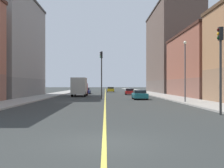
{
  "coord_description": "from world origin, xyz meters",
  "views": [
    {
      "loc": [
        0.04,
        -9.95,
        2.08
      ],
      "look_at": [
        1.33,
        44.66,
        2.16
      ],
      "focal_mm": 44.76,
      "sensor_mm": 36.0,
      "label": 1
    }
  ],
  "objects": [
    {
      "name": "ground_plane",
      "position": [
        0.0,
        0.0,
        0.0
      ],
      "size": [
        400.0,
        400.0,
        0.0
      ],
      "primitive_type": "plane",
      "color": "#2F3331",
      "rests_on": "ground"
    },
    {
      "name": "box_truck",
      "position": [
        -4.49,
        39.05,
        1.68
      ],
      "size": [
        2.5,
        7.51,
        3.22
      ],
      "color": "maroon",
      "rests_on": "ground"
    },
    {
      "name": "sidewalk_right",
      "position": [
        -10.3,
        49.0,
        0.07
      ],
      "size": [
        4.0,
        168.0,
        0.15
      ],
      "primitive_type": "cube",
      "color": "#9E9B93",
      "rests_on": "ground"
    },
    {
      "name": "sidewalk_left",
      "position": [
        10.3,
        49.0,
        0.07
      ],
      "size": [
        4.0,
        168.0,
        0.15
      ],
      "primitive_type": "cube",
      "color": "#9E9B93",
      "rests_on": "ground"
    },
    {
      "name": "lane_center_stripe",
      "position": [
        0.0,
        49.0,
        0.01
      ],
      "size": [
        0.16,
        154.0,
        0.01
      ],
      "primitive_type": "cube",
      "color": "#E5D14C",
      "rests_on": "ground"
    },
    {
      "name": "building_left_far",
      "position": [
        16.97,
        60.86,
        10.58
      ],
      "size": [
        9.64,
        25.87,
        21.15
      ],
      "color": "brown",
      "rests_on": "ground"
    },
    {
      "name": "car_teal",
      "position": [
        4.8,
        28.78,
        0.64
      ],
      "size": [
        1.9,
        4.28,
        1.29
      ],
      "color": "#196670",
      "rests_on": "ground"
    },
    {
      "name": "traffic_light_median_far",
      "position": [
        -0.51,
        28.56,
        4.24
      ],
      "size": [
        0.4,
        0.32,
        6.62
      ],
      "color": "#2D2D2D",
      "rests_on": "ground"
    },
    {
      "name": "car_yellow",
      "position": [
        1.49,
        66.03,
        0.68
      ],
      "size": [
        1.95,
        4.04,
        1.38
      ],
      "color": "gold",
      "rests_on": "ground"
    },
    {
      "name": "traffic_light_left_near",
      "position": [
        7.89,
        8.89,
        3.88
      ],
      "size": [
        0.4,
        0.32,
        5.99
      ],
      "color": "#2D2D2D",
      "rests_on": "ground"
    },
    {
      "name": "street_lamp_left_near",
      "position": [
        8.9,
        20.83,
        4.28
      ],
      "size": [
        0.36,
        0.36,
        6.76
      ],
      "color": "#4C4C51",
      "rests_on": "ground"
    },
    {
      "name": "building_left_mid",
      "position": [
        16.97,
        35.89,
        5.32
      ],
      "size": [
        9.64,
        19.8,
        10.62
      ],
      "color": "brown",
      "rests_on": "ground"
    },
    {
      "name": "car_red",
      "position": [
        4.93,
        46.2,
        0.61
      ],
      "size": [
        1.92,
        4.19,
        1.26
      ],
      "color": "red",
      "rests_on": "ground"
    },
    {
      "name": "car_blue",
      "position": [
        -4.18,
        51.04,
        0.65
      ],
      "size": [
        1.9,
        4.56,
        1.32
      ],
      "color": "#23389E",
      "rests_on": "ground"
    },
    {
      "name": "building_right_midblock",
      "position": [
        -16.97,
        37.33,
        8.47
      ],
      "size": [
        9.64,
        20.76,
        16.92
      ],
      "color": "slate",
      "rests_on": "ground"
    }
  ]
}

